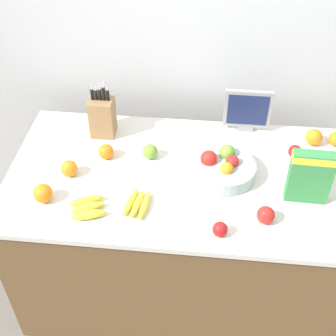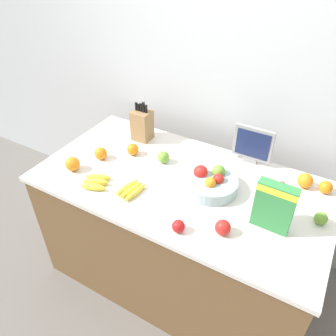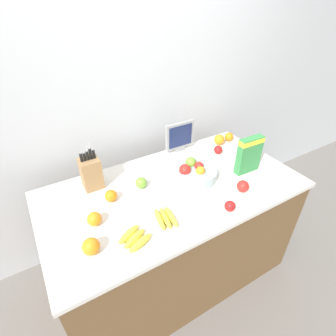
{
  "view_description": "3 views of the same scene",
  "coord_description": "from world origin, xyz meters",
  "px_view_note": "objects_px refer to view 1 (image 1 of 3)",
  "views": [
    {
      "loc": [
        0.09,
        -1.66,
        2.45
      ],
      "look_at": [
        -0.08,
        -0.03,
        0.97
      ],
      "focal_mm": 50.0,
      "sensor_mm": 36.0,
      "label": 1
    },
    {
      "loc": [
        0.68,
        -1.35,
        2.14
      ],
      "look_at": [
        -0.09,
        0.0,
        0.96
      ],
      "focal_mm": 35.0,
      "sensor_mm": 36.0,
      "label": 2
    },
    {
      "loc": [
        -0.73,
        -1.16,
        2.01
      ],
      "look_at": [
        -0.02,
        0.05,
        1.04
      ],
      "focal_mm": 28.0,
      "sensor_mm": 36.0,
      "label": 3
    }
  ],
  "objects_px": {
    "apple_middle": "(150,152)",
    "apple_leftmost": "(266,215)",
    "orange_front_center": "(336,139)",
    "orange_front_left": "(106,152)",
    "banana_bunch_left": "(88,208)",
    "apple_rear": "(220,229)",
    "orange_front_right": "(314,137)",
    "banana_bunch_right": "(137,204)",
    "orange_mid_left": "(43,193)",
    "apple_front": "(295,151)",
    "knife_block": "(102,116)",
    "cereal_box": "(311,175)",
    "orange_near_bowl": "(69,168)",
    "fruit_bowl": "(224,168)",
    "small_monitor": "(247,110)"
  },
  "relations": [
    {
      "from": "knife_block",
      "to": "banana_bunch_right",
      "type": "bearing_deg",
      "value": -63.24
    },
    {
      "from": "banana_bunch_right",
      "to": "orange_near_bowl",
      "type": "relative_size",
      "value": 2.39
    },
    {
      "from": "knife_block",
      "to": "cereal_box",
      "type": "distance_m",
      "value": 1.09
    },
    {
      "from": "knife_block",
      "to": "apple_front",
      "type": "bearing_deg",
      "value": -5.27
    },
    {
      "from": "knife_block",
      "to": "orange_front_right",
      "type": "bearing_deg",
      "value": 1.16
    },
    {
      "from": "banana_bunch_left",
      "to": "orange_front_left",
      "type": "bearing_deg",
      "value": 88.52
    },
    {
      "from": "apple_middle",
      "to": "orange_near_bowl",
      "type": "distance_m",
      "value": 0.41
    },
    {
      "from": "apple_front",
      "to": "orange_near_bowl",
      "type": "relative_size",
      "value": 0.83
    },
    {
      "from": "knife_block",
      "to": "apple_front",
      "type": "distance_m",
      "value": 1.01
    },
    {
      "from": "knife_block",
      "to": "orange_front_center",
      "type": "xyz_separation_m",
      "value": [
        1.22,
        0.03,
        -0.07
      ]
    },
    {
      "from": "banana_bunch_right",
      "to": "apple_front",
      "type": "bearing_deg",
      "value": 29.97
    },
    {
      "from": "knife_block",
      "to": "apple_front",
      "type": "height_order",
      "value": "knife_block"
    },
    {
      "from": "apple_leftmost",
      "to": "orange_front_left",
      "type": "distance_m",
      "value": 0.85
    },
    {
      "from": "apple_front",
      "to": "orange_mid_left",
      "type": "distance_m",
      "value": 1.25
    },
    {
      "from": "apple_middle",
      "to": "orange_front_right",
      "type": "height_order",
      "value": "orange_front_right"
    },
    {
      "from": "apple_front",
      "to": "orange_front_right",
      "type": "xyz_separation_m",
      "value": [
        0.11,
        0.11,
        0.01
      ]
    },
    {
      "from": "orange_front_center",
      "to": "orange_front_left",
      "type": "height_order",
      "value": "orange_front_left"
    },
    {
      "from": "banana_bunch_left",
      "to": "apple_leftmost",
      "type": "xyz_separation_m",
      "value": [
        0.79,
        0.02,
        0.02
      ]
    },
    {
      "from": "cereal_box",
      "to": "orange_front_center",
      "type": "distance_m",
      "value": 0.48
    },
    {
      "from": "orange_front_center",
      "to": "apple_middle",
      "type": "bearing_deg",
      "value": -167.9
    },
    {
      "from": "apple_rear",
      "to": "banana_bunch_left",
      "type": "bearing_deg",
      "value": 172.69
    },
    {
      "from": "banana_bunch_left",
      "to": "orange_mid_left",
      "type": "bearing_deg",
      "value": 168.25
    },
    {
      "from": "cereal_box",
      "to": "apple_front",
      "type": "height_order",
      "value": "cereal_box"
    },
    {
      "from": "banana_bunch_right",
      "to": "apple_middle",
      "type": "xyz_separation_m",
      "value": [
        0.01,
        0.34,
        0.02
      ]
    },
    {
      "from": "banana_bunch_right",
      "to": "orange_mid_left",
      "type": "height_order",
      "value": "orange_mid_left"
    },
    {
      "from": "apple_middle",
      "to": "apple_leftmost",
      "type": "distance_m",
      "value": 0.67
    },
    {
      "from": "apple_middle",
      "to": "orange_front_left",
      "type": "distance_m",
      "value": 0.22
    },
    {
      "from": "small_monitor",
      "to": "orange_front_right",
      "type": "height_order",
      "value": "small_monitor"
    },
    {
      "from": "banana_bunch_left",
      "to": "apple_front",
      "type": "relative_size",
      "value": 2.76
    },
    {
      "from": "apple_rear",
      "to": "orange_front_right",
      "type": "xyz_separation_m",
      "value": [
        0.47,
        0.66,
        0.01
      ]
    },
    {
      "from": "small_monitor",
      "to": "orange_front_center",
      "type": "height_order",
      "value": "small_monitor"
    },
    {
      "from": "apple_rear",
      "to": "orange_near_bowl",
      "type": "relative_size",
      "value": 0.82
    },
    {
      "from": "cereal_box",
      "to": "banana_bunch_right",
      "type": "xyz_separation_m",
      "value": [
        -0.76,
        -0.13,
        -0.13
      ]
    },
    {
      "from": "banana_bunch_left",
      "to": "apple_rear",
      "type": "relative_size",
      "value": 2.83
    },
    {
      "from": "banana_bunch_left",
      "to": "orange_front_left",
      "type": "distance_m",
      "value": 0.37
    },
    {
      "from": "cereal_box",
      "to": "banana_bunch_right",
      "type": "relative_size",
      "value": 1.39
    },
    {
      "from": "apple_front",
      "to": "apple_leftmost",
      "type": "distance_m",
      "value": 0.49
    },
    {
      "from": "apple_rear",
      "to": "orange_front_center",
      "type": "bearing_deg",
      "value": 48.96
    },
    {
      "from": "cereal_box",
      "to": "apple_rear",
      "type": "bearing_deg",
      "value": -144.89
    },
    {
      "from": "fruit_bowl",
      "to": "apple_rear",
      "type": "relative_size",
      "value": 4.51
    },
    {
      "from": "fruit_bowl",
      "to": "banana_bunch_right",
      "type": "xyz_separation_m",
      "value": [
        -0.38,
        -0.25,
        -0.03
      ]
    },
    {
      "from": "apple_front",
      "to": "orange_mid_left",
      "type": "height_order",
      "value": "orange_mid_left"
    },
    {
      "from": "orange_front_center",
      "to": "orange_mid_left",
      "type": "relative_size",
      "value": 0.84
    },
    {
      "from": "apple_rear",
      "to": "orange_front_right",
      "type": "distance_m",
      "value": 0.81
    },
    {
      "from": "banana_bunch_right",
      "to": "apple_middle",
      "type": "relative_size",
      "value": 2.53
    },
    {
      "from": "apple_middle",
      "to": "orange_front_center",
      "type": "distance_m",
      "value": 0.97
    },
    {
      "from": "cereal_box",
      "to": "orange_front_center",
      "type": "bearing_deg",
      "value": 65.96
    },
    {
      "from": "knife_block",
      "to": "fruit_bowl",
      "type": "height_order",
      "value": "knife_block"
    },
    {
      "from": "orange_front_center",
      "to": "orange_front_left",
      "type": "xyz_separation_m",
      "value": [
        -1.16,
        -0.23,
        0.0
      ]
    },
    {
      "from": "apple_rear",
      "to": "apple_leftmost",
      "type": "height_order",
      "value": "apple_leftmost"
    }
  ]
}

